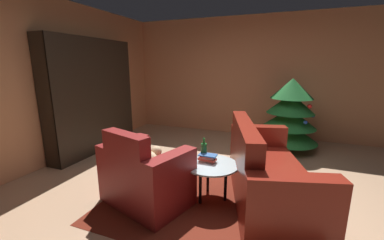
{
  "coord_description": "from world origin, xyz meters",
  "views": [
    {
      "loc": [
        0.68,
        -2.73,
        1.61
      ],
      "look_at": [
        -0.45,
        0.19,
        0.89
      ],
      "focal_mm": 22.47,
      "sensor_mm": 36.0,
      "label": 1
    }
  ],
  "objects": [
    {
      "name": "decorated_tree",
      "position": [
        0.8,
        2.09,
        0.69
      ],
      "size": [
        1.07,
        1.07,
        1.37
      ],
      "color": "brown",
      "rests_on": "ground"
    },
    {
      "name": "area_rug",
      "position": [
        -0.15,
        -0.11,
        0.0
      ],
      "size": [
        2.25,
        2.11,
        0.01
      ],
      "primitive_type": "cube",
      "color": "maroon",
      "rests_on": "ground"
    },
    {
      "name": "book_stack_on_table",
      "position": [
        -0.13,
        -0.09,
        0.5
      ],
      "size": [
        0.23,
        0.15,
        0.09
      ],
      "color": "gray",
      "rests_on": "coffee_table"
    },
    {
      "name": "bookshelf_unit",
      "position": [
        -2.63,
        0.85,
        1.04
      ],
      "size": [
        0.32,
        1.93,
        2.07
      ],
      "color": "black",
      "rests_on": "ground"
    },
    {
      "name": "couch_red",
      "position": [
        0.54,
        0.06,
        0.33
      ],
      "size": [
        1.28,
        2.02,
        0.96
      ],
      "color": "maroon",
      "rests_on": "ground"
    },
    {
      "name": "bottle_on_table",
      "position": [
        -0.21,
        -0.03,
        0.56
      ],
      "size": [
        0.08,
        0.08,
        0.28
      ],
      "color": "#1D6227",
      "rests_on": "coffee_table"
    },
    {
      "name": "wall_back",
      "position": [
        0.0,
        2.91,
        1.33
      ],
      "size": [
        5.79,
        0.06,
        2.66
      ],
      "primitive_type": "cube",
      "color": "tan",
      "rests_on": "ground"
    },
    {
      "name": "ground_plane",
      "position": [
        0.0,
        0.0,
        0.0
      ],
      "size": [
        6.91,
        6.91,
        0.0
      ],
      "primitive_type": "plane",
      "color": "tan"
    },
    {
      "name": "wall_left",
      "position": [
        -2.86,
        0.0,
        1.33
      ],
      "size": [
        0.06,
        5.87,
        2.66
      ],
      "primitive_type": "cube",
      "color": "tan",
      "rests_on": "ground"
    },
    {
      "name": "coffee_table",
      "position": [
        -0.07,
        -0.14,
        0.4
      ],
      "size": [
        0.65,
        0.65,
        0.45
      ],
      "color": "black",
      "rests_on": "ground"
    },
    {
      "name": "armchair_red",
      "position": [
        -0.77,
        -0.51,
        0.33
      ],
      "size": [
        1.14,
        0.94,
        0.92
      ],
      "color": "maroon",
      "rests_on": "ground"
    }
  ]
}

